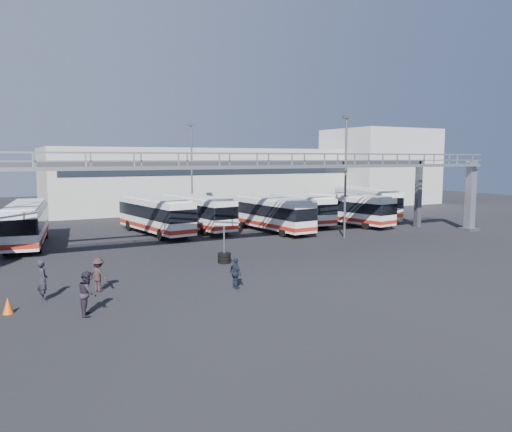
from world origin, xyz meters
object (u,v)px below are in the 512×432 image
tire_stack (224,257)px  pedestrian_d (236,273)px  pedestrian_b (88,293)px  light_pole_back (192,168)px  bus_8 (348,208)px  bus_5 (196,211)px  bus_2 (26,222)px  bus_9 (366,202)px  pedestrian_a (43,280)px  bus_4 (155,214)px  bus_7 (301,208)px  pedestrian_c (98,275)px  cone_left (8,306)px  light_pole_mid (346,170)px  bus_6 (272,213)px

tire_stack → pedestrian_d: bearing=-109.0°
pedestrian_b → light_pole_back: bearing=-18.3°
light_pole_back → bus_8: light_pole_back is taller
bus_5 → bus_2: bearing=179.5°
bus_9 → tire_stack: 28.35m
bus_9 → pedestrian_a: bus_9 is taller
bus_9 → pedestrian_d: size_ratio=7.02×
bus_2 → bus_4: 10.55m
bus_7 → pedestrian_a: (-26.00, -17.64, -0.69)m
pedestrian_c → cone_left: bearing=76.7°
pedestrian_d → bus_4: bearing=-13.4°
pedestrian_a → bus_5: bearing=-44.8°
light_pole_mid → bus_2: bearing=160.9°
pedestrian_d → cone_left: (-10.55, 0.85, -0.44)m
pedestrian_b → pedestrian_d: 7.57m
pedestrian_a → pedestrian_b: (1.50, -3.28, -0.03)m
bus_6 → bus_7: bearing=26.6°
bus_7 → cone_left: 33.55m
pedestrian_c → bus_9: bearing=-98.7°
light_pole_back → bus_9: light_pole_back is taller
light_pole_mid → pedestrian_d: 19.31m
pedestrian_a → cone_left: size_ratio=2.74×
pedestrian_c → tire_stack: 9.13m
bus_9 → pedestrian_c: bus_9 is taller
light_pole_back → tire_stack: (-5.23, -19.57, -5.32)m
bus_5 → pedestrian_d: bearing=-113.3°
bus_2 → tire_stack: bearing=-41.4°
bus_6 → tire_stack: (-9.63, -10.70, -1.34)m
bus_5 → pedestrian_d: bus_5 is taller
bus_6 → bus_2: bearing=169.5°
bus_4 → bus_9: 24.52m
pedestrian_a → tire_stack: (11.10, 3.78, -0.58)m
bus_2 → pedestrian_b: (1.20, -19.94, -0.86)m
light_pole_back → bus_7: bearing=-30.6°
pedestrian_b → bus_4: bearing=-12.9°
bus_7 → bus_9: 9.33m
bus_8 → pedestrian_b: (-28.24, -18.00, -0.75)m
bus_5 → cone_left: bus_5 is taller
pedestrian_d → cone_left: 10.59m
pedestrian_b → pedestrian_d: pedestrian_b is taller
light_pole_mid → pedestrian_b: (-22.83, -11.63, -4.77)m
bus_9 → pedestrian_c: bearing=-139.6°
bus_8 → cone_left: 35.25m
light_pole_mid → bus_9: size_ratio=0.90×
light_pole_mid → bus_5: 14.38m
pedestrian_a → pedestrian_d: size_ratio=1.23×
bus_4 → bus_7: bus_4 is taller
light_pole_back → pedestrian_a: size_ratio=5.16×
light_pole_back → tire_stack: bearing=-105.0°
bus_8 → cone_left: size_ratio=14.48×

